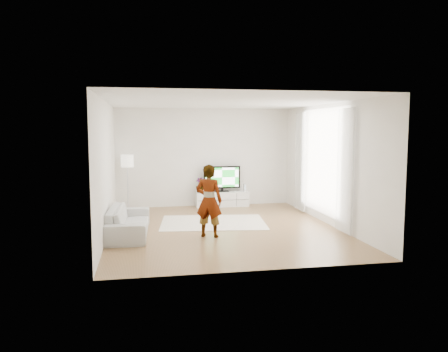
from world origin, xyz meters
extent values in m
plane|color=#936842|center=(0.00, 0.00, 0.00)|extent=(6.00, 6.00, 0.00)
plane|color=white|center=(0.00, 0.00, 2.80)|extent=(6.00, 6.00, 0.00)
cube|color=white|center=(-2.50, 0.00, 1.40)|extent=(0.02, 6.00, 2.80)
cube|color=white|center=(2.50, 0.00, 1.40)|extent=(0.02, 6.00, 2.80)
cube|color=white|center=(0.00, 3.00, 1.40)|extent=(5.00, 0.02, 2.80)
cube|color=white|center=(0.00, -3.00, 1.40)|extent=(5.00, 0.02, 2.80)
cube|color=white|center=(2.48, 0.30, 1.45)|extent=(0.01, 2.60, 2.50)
cube|color=white|center=(2.40, -1.00, 1.35)|extent=(0.04, 0.70, 2.60)
cube|color=white|center=(2.40, 1.60, 1.35)|extent=(0.04, 0.70, 2.60)
cube|color=white|center=(0.48, 2.77, 0.21)|extent=(1.51, 0.43, 0.43)
cube|color=black|center=(0.48, 2.55, 0.21)|extent=(1.47, 0.00, 0.01)
cube|color=black|center=(0.10, 2.55, 0.21)|extent=(0.01, 0.00, 0.37)
cube|color=black|center=(0.86, 2.55, 0.21)|extent=(0.01, 0.00, 0.37)
cube|color=black|center=(0.48, 2.79, 0.43)|extent=(0.38, 0.21, 0.02)
cube|color=black|center=(0.48, 2.79, 0.48)|extent=(0.08, 0.05, 0.08)
cube|color=black|center=(0.48, 2.79, 0.84)|extent=(1.06, 0.06, 0.64)
cube|color=#189727|center=(0.48, 2.76, 0.84)|extent=(0.96, 0.01, 0.55)
cube|color=white|center=(1.14, 2.77, 0.53)|extent=(0.06, 0.16, 0.21)
cube|color=#4CB2FF|center=(1.14, 2.69, 0.55)|extent=(0.01, 0.00, 0.12)
imported|color=#3F7238|center=(-0.16, 2.77, 0.63)|extent=(0.29, 0.29, 0.42)
cube|color=white|center=(-0.13, 0.63, 0.01)|extent=(2.63, 2.04, 0.01)
imported|color=#334772|center=(-0.44, -0.75, 0.76)|extent=(0.64, 0.55, 1.49)
imported|color=#B4B4AF|center=(-2.06, -0.26, 0.29)|extent=(0.89, 2.06, 0.59)
cylinder|color=silver|center=(-2.16, 2.70, 0.01)|extent=(0.26, 0.26, 0.02)
cylinder|color=silver|center=(-2.16, 2.70, 0.60)|extent=(0.03, 0.03, 1.17)
cylinder|color=white|center=(-2.16, 2.70, 1.35)|extent=(0.34, 0.34, 0.33)
camera|label=1|loc=(-1.76, -9.44, 2.21)|focal=35.00mm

